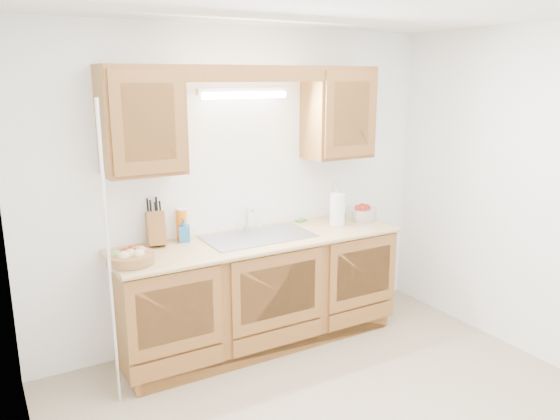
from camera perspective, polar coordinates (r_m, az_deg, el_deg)
room at (r=3.19m, az=7.75°, el=-2.15°), size 3.52×3.50×2.50m
base_cabinets at (r=4.42m, az=-2.20°, el=-8.57°), size 2.20×0.60×0.86m
countertop at (r=4.26m, az=-2.16°, el=-3.15°), size 2.30×0.63×0.04m
upper_cabinet_left at (r=3.92m, az=-14.29°, el=9.05°), size 0.55×0.33×0.75m
upper_cabinet_right at (r=4.65m, az=6.08°, el=10.08°), size 0.55×0.33×0.75m
valance at (r=4.08m, az=-2.35°, el=14.06°), size 2.20×0.05×0.12m
fluorescent_fixture at (r=4.28m, az=-3.77°, el=12.12°), size 0.76×0.08×0.08m
sink at (r=4.29m, az=-2.28°, el=-3.74°), size 0.84×0.46×0.36m
wire_shelf_pole at (r=3.61m, az=-17.42°, el=-4.96°), size 0.03×0.03×2.00m
outlet_plate at (r=4.93m, az=5.95°, el=2.38°), size 0.08×0.01×0.12m
fruit_basket at (r=3.80m, az=-15.37°, el=-4.75°), size 0.40×0.40×0.10m
knife_block at (r=4.14m, az=-12.86°, el=-1.82°), size 0.16×0.23×0.37m
orange_canister at (r=4.23m, az=-10.23°, el=-1.45°), size 0.10×0.10×0.25m
soap_bottle at (r=4.19m, az=-9.99°, el=-2.04°), size 0.10×0.10×0.18m
sponge at (r=4.72m, az=2.20°, el=-1.09°), size 0.11×0.09×0.02m
paper_towel at (r=4.59m, az=6.01°, el=0.03°), size 0.16×0.16×0.32m
apple_bowl at (r=4.82m, az=8.49°, el=-0.28°), size 0.27×0.27×0.14m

